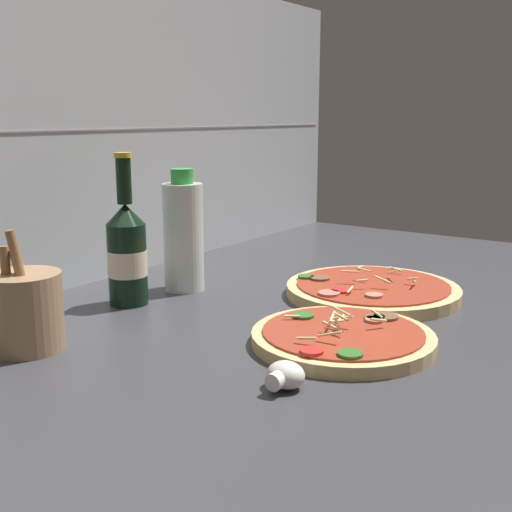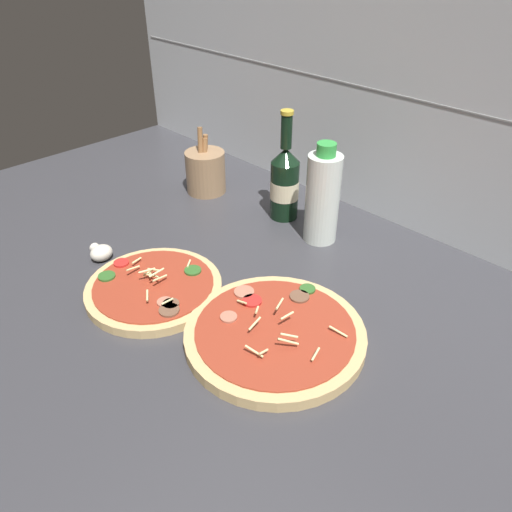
# 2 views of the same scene
# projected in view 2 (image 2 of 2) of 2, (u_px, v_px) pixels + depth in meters

# --- Properties ---
(counter_slab) EXTENTS (1.60, 0.90, 0.03)m
(counter_slab) POSITION_uv_depth(u_px,v_px,m) (210.00, 293.00, 0.93)
(counter_slab) COLOR #38383D
(counter_slab) RESTS_ON ground
(tile_backsplash) EXTENTS (1.60, 0.01, 0.60)m
(tile_backsplash) POSITION_uv_depth(u_px,v_px,m) (371.00, 88.00, 1.03)
(tile_backsplash) COLOR silver
(tile_backsplash) RESTS_ON ground
(pizza_near) EXTENTS (0.25, 0.25, 0.05)m
(pizza_near) POSITION_uv_depth(u_px,v_px,m) (154.00, 288.00, 0.90)
(pizza_near) COLOR tan
(pizza_near) RESTS_ON counter_slab
(pizza_far) EXTENTS (0.29, 0.29, 0.05)m
(pizza_far) POSITION_uv_depth(u_px,v_px,m) (275.00, 334.00, 0.80)
(pizza_far) COLOR tan
(pizza_far) RESTS_ON counter_slab
(beer_bottle) EXTENTS (0.06, 0.06, 0.24)m
(beer_bottle) POSITION_uv_depth(u_px,v_px,m) (285.00, 182.00, 1.10)
(beer_bottle) COLOR black
(beer_bottle) RESTS_ON counter_slab
(oil_bottle) EXTENTS (0.07, 0.07, 0.21)m
(oil_bottle) POSITION_uv_depth(u_px,v_px,m) (322.00, 197.00, 1.01)
(oil_bottle) COLOR silver
(oil_bottle) RESTS_ON counter_slab
(mushroom_left) EXTENTS (0.05, 0.05, 0.03)m
(mushroom_left) POSITION_uv_depth(u_px,v_px,m) (101.00, 252.00, 0.99)
(mushroom_left) COLOR white
(mushroom_left) RESTS_ON counter_slab
(utensil_crock) EXTENTS (0.10, 0.10, 0.16)m
(utensil_crock) POSITION_uv_depth(u_px,v_px,m) (206.00, 171.00, 1.22)
(utensil_crock) COLOR #9E7A56
(utensil_crock) RESTS_ON counter_slab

